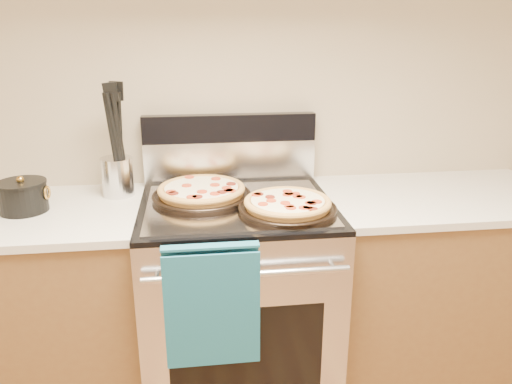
{
  "coord_description": "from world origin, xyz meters",
  "views": [
    {
      "loc": [
        -0.16,
        -0.2,
        1.59
      ],
      "look_at": [
        0.06,
        1.55,
        1.0
      ],
      "focal_mm": 35.0,
      "sensor_mm": 36.0,
      "label": 1
    }
  ],
  "objects": [
    {
      "name": "range_body",
      "position": [
        0.0,
        1.65,
        0.45
      ],
      "size": [
        0.76,
        0.68,
        0.9
      ],
      "primitive_type": "cube",
      "color": "#B7B7BC",
      "rests_on": "ground"
    },
    {
      "name": "wall_back",
      "position": [
        0.0,
        2.0,
        1.35
      ],
      "size": [
        4.0,
        0.0,
        4.0
      ],
      "primitive_type": "plane",
      "rotation": [
        1.57,
        0.0,
        0.0
      ],
      "color": "tan",
      "rests_on": "ground"
    },
    {
      "name": "oven_handle",
      "position": [
        0.0,
        1.27,
        0.8
      ],
      "size": [
        0.7,
        0.03,
        0.03
      ],
      "primitive_type": "cylinder",
      "rotation": [
        0.0,
        1.57,
        0.0
      ],
      "color": "silver",
      "rests_on": "range_body"
    },
    {
      "name": "foil_sheet",
      "position": [
        0.0,
        1.62,
        0.92
      ],
      "size": [
        0.7,
        0.55,
        0.01
      ],
      "primitive_type": "cube",
      "color": "gray",
      "rests_on": "cooktop"
    },
    {
      "name": "utensil_crock",
      "position": [
        -0.48,
        1.84,
        0.99
      ],
      "size": [
        0.17,
        0.17,
        0.16
      ],
      "primitive_type": "cylinder",
      "rotation": [
        0.0,
        0.0,
        0.4
      ],
      "color": "silver",
      "rests_on": "countertop_left"
    },
    {
      "name": "pepperoni_pizza_back",
      "position": [
        -0.14,
        1.71,
        0.95
      ],
      "size": [
        0.48,
        0.48,
        0.05
      ],
      "primitive_type": null,
      "rotation": [
        0.0,
        0.0,
        0.28
      ],
      "color": "#A77533",
      "rests_on": "foil_sheet"
    },
    {
      "name": "countertop_right",
      "position": [
        0.88,
        1.68,
        0.9
      ],
      "size": [
        1.02,
        0.64,
        0.03
      ],
      "primitive_type": "cube",
      "color": "beige",
      "rests_on": "cabinet_right"
    },
    {
      "name": "cabinet_left",
      "position": [
        -0.88,
        1.68,
        0.44
      ],
      "size": [
        1.0,
        0.62,
        0.88
      ],
      "primitive_type": "cube",
      "color": "brown",
      "rests_on": "ground"
    },
    {
      "name": "oven_window",
      "position": [
        0.0,
        1.31,
        0.45
      ],
      "size": [
        0.56,
        0.01,
        0.4
      ],
      "primitive_type": "cube",
      "color": "black",
      "rests_on": "range_body"
    },
    {
      "name": "cooktop",
      "position": [
        0.0,
        1.65,
        0.91
      ],
      "size": [
        0.76,
        0.68,
        0.02
      ],
      "primitive_type": "cube",
      "color": "black",
      "rests_on": "range_body"
    },
    {
      "name": "backsplash_upper",
      "position": [
        0.0,
        1.96,
        1.16
      ],
      "size": [
        0.76,
        0.06,
        0.12
      ],
      "primitive_type": "cube",
      "color": "black",
      "rests_on": "backsplash_lower"
    },
    {
      "name": "cabinet_right",
      "position": [
        0.88,
        1.68,
        0.44
      ],
      "size": [
        1.0,
        0.62,
        0.88
      ],
      "primitive_type": "cube",
      "color": "brown",
      "rests_on": "ground"
    },
    {
      "name": "saucepan",
      "position": [
        -0.81,
        1.69,
        0.96
      ],
      "size": [
        0.2,
        0.2,
        0.11
      ],
      "primitive_type": "cylinder",
      "rotation": [
        0.0,
        0.0,
        -0.1
      ],
      "color": "black",
      "rests_on": "countertop_left"
    },
    {
      "name": "dish_towel",
      "position": [
        -0.12,
        1.27,
        0.7
      ],
      "size": [
        0.32,
        0.05,
        0.42
      ],
      "primitive_type": null,
      "color": "#176776",
      "rests_on": "oven_handle"
    },
    {
      "name": "backsplash_lower",
      "position": [
        0.0,
        1.96,
        1.01
      ],
      "size": [
        0.76,
        0.06,
        0.18
      ],
      "primitive_type": "cube",
      "color": "silver",
      "rests_on": "cooktop"
    },
    {
      "name": "pepperoni_pizza_front",
      "position": [
        0.18,
        1.52,
        0.95
      ],
      "size": [
        0.48,
        0.48,
        0.05
      ],
      "primitive_type": null,
      "rotation": [
        0.0,
        0.0,
        -0.43
      ],
      "color": "#A77533",
      "rests_on": "foil_sheet"
    },
    {
      "name": "countertop_left",
      "position": [
        -0.88,
        1.68,
        0.9
      ],
      "size": [
        1.02,
        0.64,
        0.03
      ],
      "primitive_type": "cube",
      "color": "beige",
      "rests_on": "cabinet_left"
    }
  ]
}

